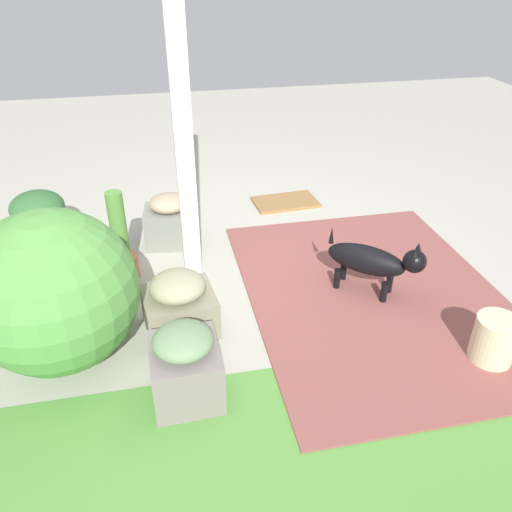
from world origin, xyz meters
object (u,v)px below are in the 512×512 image
at_px(stone_planter_mid, 179,304).
at_px(doormat, 285,202).
at_px(terracotta_pot_tall, 122,248).
at_px(terracotta_pot_broad, 38,213).
at_px(stone_planter_far, 185,365).
at_px(dog, 373,261).
at_px(stone_planter_nearest, 170,221).
at_px(porch_pillar, 181,109).
at_px(ceramic_urn, 494,340).
at_px(round_shrub, 54,292).

distance_m(stone_planter_mid, doormat, 2.10).
bearing_deg(terracotta_pot_tall, terracotta_pot_broad, -46.10).
xyz_separation_m(stone_planter_far, dog, (-1.38, -0.72, 0.06)).
relative_size(terracotta_pot_broad, doormat, 0.74).
bearing_deg(stone_planter_nearest, porch_pillar, 102.23).
distance_m(porch_pillar, stone_planter_mid, 1.25).
xyz_separation_m(stone_planter_mid, ceramic_urn, (-1.82, 0.69, -0.05)).
bearing_deg(stone_planter_nearest, round_shrub, 61.09).
xyz_separation_m(terracotta_pot_broad, dog, (-2.43, 1.30, 0.01)).
bearing_deg(dog, stone_planter_far, 27.47).
bearing_deg(stone_planter_far, terracotta_pot_broad, -62.63).
relative_size(porch_pillar, doormat, 4.20).
bearing_deg(terracotta_pot_broad, dog, 151.83).
bearing_deg(stone_planter_mid, terracotta_pot_tall, -62.78).
height_order(dog, doormat, dog).
height_order(round_shrub, ceramic_urn, round_shrub).
xyz_separation_m(porch_pillar, doormat, (-1.02, -1.14, -1.27)).
height_order(stone_planter_nearest, terracotta_pot_broad, terracotta_pot_broad).
distance_m(stone_planter_nearest, terracotta_pot_broad, 1.10).
bearing_deg(doormat, ceramic_urn, 105.16).
height_order(stone_planter_nearest, terracotta_pot_tall, terracotta_pot_tall).
bearing_deg(doormat, round_shrub, 44.85).
relative_size(stone_planter_mid, stone_planter_far, 1.05).
xyz_separation_m(stone_planter_mid, dog, (-1.37, -0.13, 0.08)).
bearing_deg(stone_planter_nearest, dog, 142.37).
bearing_deg(dog, ceramic_urn, 118.75).
xyz_separation_m(terracotta_pot_broad, doormat, (-2.22, -0.30, -0.26)).
height_order(dog, ceramic_urn, dog).
relative_size(porch_pillar, dog, 4.23).
distance_m(round_shrub, dog, 2.10).
relative_size(stone_planter_far, terracotta_pot_tall, 0.66).
relative_size(round_shrub, dog, 1.59).
relative_size(stone_planter_far, doormat, 0.76).
distance_m(terracotta_pot_broad, dog, 2.76).
bearing_deg(ceramic_urn, round_shrub, -12.63).
xyz_separation_m(porch_pillar, terracotta_pot_tall, (0.51, -0.12, -1.03)).
height_order(stone_planter_mid, doormat, stone_planter_mid).
distance_m(stone_planter_far, ceramic_urn, 1.83).
distance_m(dog, doormat, 1.64).
distance_m(stone_planter_mid, terracotta_pot_broad, 1.78).
distance_m(stone_planter_nearest, terracotta_pot_tall, 0.60).
xyz_separation_m(terracotta_pot_tall, ceramic_urn, (-2.19, 1.40, -0.10)).
distance_m(round_shrub, ceramic_urn, 2.60).
bearing_deg(ceramic_urn, doormat, -74.84).
bearing_deg(stone_planter_nearest, stone_planter_far, 89.16).
relative_size(dog, ceramic_urn, 1.97).
bearing_deg(ceramic_urn, stone_planter_far, -2.95).
bearing_deg(stone_planter_far, dog, -152.53).
relative_size(stone_planter_mid, terracotta_pot_broad, 1.09).
bearing_deg(stone_planter_far, stone_planter_nearest, -90.84).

